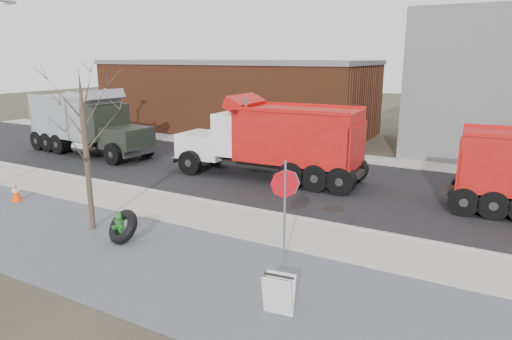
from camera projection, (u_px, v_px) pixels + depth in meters
The scene contains 15 objects.
ground at pixel (218, 222), 15.63m from camera, with size 120.00×120.00×0.00m, color #383328.
gravel_verge at pixel (148, 260), 12.68m from camera, with size 60.00×5.00×0.03m, color slate.
sidewalk at pixel (222, 219), 15.84m from camera, with size 60.00×2.50×0.06m, color #9E9B93.
curb at pixel (242, 207), 16.93m from camera, with size 60.00×0.15×0.11m, color #9E9B93.
road at pixel (296, 179), 20.95m from camera, with size 60.00×9.40×0.02m, color black.
far_sidewalk at pixel (338, 156), 25.75m from camera, with size 60.00×2.00×0.06m, color #9E9B93.
building_brick at pixel (235, 96), 34.13m from camera, with size 20.20×8.20×5.30m.
bare_tree at pixel (84, 130), 14.17m from camera, with size 3.20×3.20×5.20m.
fire_hydrant at pixel (120, 227), 14.03m from camera, with size 0.50×0.49×0.88m.
truck_tire at pixel (123, 227), 13.82m from camera, with size 1.27×1.09×1.08m.
stop_sign at pixel (285, 195), 12.01m from camera, with size 0.62×0.53×2.88m.
sandwich_board at pixel (279, 295), 9.87m from camera, with size 0.72×0.50×0.93m.
traffic_cone_far at pixel (16, 192), 17.70m from camera, with size 0.39×0.39×0.74m.
dump_truck_red_b at pixel (274, 138), 20.63m from camera, with size 8.99×2.94×3.75m.
dump_truck_grey at pixel (87, 121), 26.12m from camera, with size 8.36×3.20×3.71m.
Camera 1 is at (8.40, -12.18, 5.50)m, focal length 32.00 mm.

